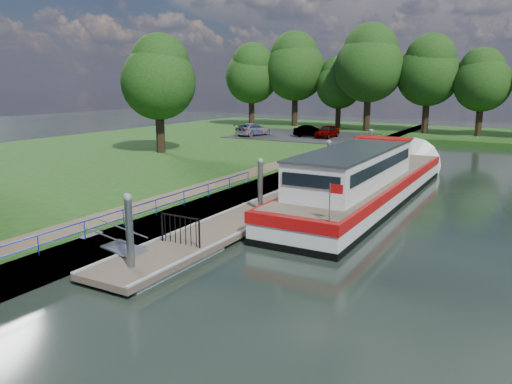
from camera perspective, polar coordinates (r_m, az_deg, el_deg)
The scene contains 16 objects.
ground at distance 18.16m, azimuth -12.88°, elevation -8.97°, with size 160.00×160.00×0.00m, color black.
riverbank at distance 40.77m, azimuth -17.47°, elevation 3.18°, with size 32.00×90.00×0.78m, color #1D4614.
bank_edge at distance 31.39m, azimuth 2.21°, elevation 1.13°, with size 1.10×90.00×0.78m, color #473D2D.
footpath at distance 26.51m, azimuth -8.38°, elevation -0.19°, with size 1.60×40.00×0.05m, color brown.
carpark at distance 55.48m, azimuth 5.46°, elevation 6.43°, with size 14.00×12.00×0.06m, color black.
blue_fence at distance 21.65m, azimuth -13.10°, elevation -1.84°, with size 0.04×18.04×0.72m.
pontoon at distance 28.58m, azimuth 4.89°, elevation -0.45°, with size 2.50×30.00×0.56m.
mooring_piles at distance 28.36m, azimuth 4.93°, elevation 1.71°, with size 0.30×27.30×3.55m.
gangway at distance 19.52m, azimuth -16.02°, elevation -5.67°, with size 2.58×1.00×0.92m.
gate_panel at distance 19.37m, azimuth -8.66°, elevation -3.84°, with size 1.85×0.05×1.15m.
barge at distance 28.78m, azimuth 12.92°, elevation 1.21°, with size 4.36×21.15×4.78m.
horizon_trees at distance 62.45m, azimuth 17.90°, elevation 13.13°, with size 54.38×10.03×12.87m.
bank_tree_a at distance 42.59m, azimuth -11.05°, elevation 12.86°, with size 6.12×6.12×9.72m.
car_a at distance 53.52m, azimuth 8.13°, elevation 6.89°, with size 1.56×3.87×1.32m, color #999999.
car_b at distance 54.03m, azimuth 6.21°, elevation 6.93°, with size 1.27×3.64×1.20m, color #999999.
car_c at distance 55.10m, azimuth -0.33°, elevation 7.18°, with size 1.87×4.60×1.34m, color #999999.
Camera 1 is at (11.62, -12.33, 6.52)m, focal length 35.00 mm.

